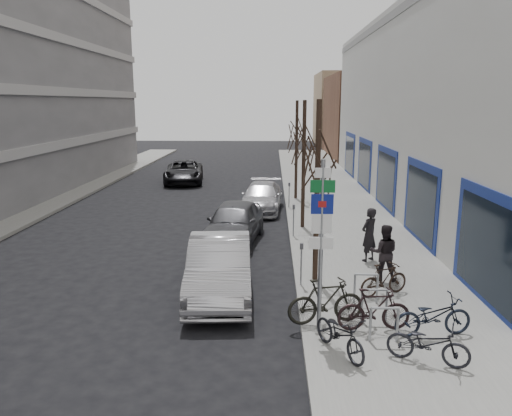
# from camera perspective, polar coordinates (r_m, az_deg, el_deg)

# --- Properties ---
(ground) EXTENTS (120.00, 120.00, 0.00)m
(ground) POSITION_cam_1_polar(r_m,az_deg,el_deg) (12.26, -4.46, -14.26)
(ground) COLOR black
(ground) RESTS_ON ground
(sidewalk_east) EXTENTS (5.00, 70.00, 0.15)m
(sidewalk_east) POSITION_cam_1_polar(r_m,az_deg,el_deg) (21.83, 10.30, -2.34)
(sidewalk_east) COLOR slate
(sidewalk_east) RESTS_ON ground
(brick_building_far) EXTENTS (12.00, 14.00, 8.00)m
(brick_building_far) POSITION_cam_1_polar(r_m,az_deg,el_deg) (52.27, 15.07, 10.08)
(brick_building_far) COLOR brown
(brick_building_far) RESTS_ON ground
(tan_building_far) EXTENTS (13.00, 12.00, 9.00)m
(tan_building_far) POSITION_cam_1_polar(r_m,az_deg,el_deg) (67.05, 12.61, 10.98)
(tan_building_far) COLOR #937A5B
(tan_building_far) RESTS_ON ground
(highway_sign_pole) EXTENTS (0.55, 0.10, 4.20)m
(highway_sign_pole) POSITION_cam_1_polar(r_m,az_deg,el_deg) (11.36, 7.46, -3.20)
(highway_sign_pole) COLOR gray
(highway_sign_pole) RESTS_ON ground
(bike_rack) EXTENTS (0.66, 2.26, 0.83)m
(bike_rack) POSITION_cam_1_polar(r_m,az_deg,el_deg) (12.72, 13.37, -10.31)
(bike_rack) COLOR gray
(bike_rack) RESTS_ON sidewalk_east
(tree_near) EXTENTS (1.80, 1.80, 5.50)m
(tree_near) POSITION_cam_1_polar(r_m,az_deg,el_deg) (14.54, 7.12, 6.74)
(tree_near) COLOR black
(tree_near) RESTS_ON ground
(tree_mid) EXTENTS (1.80, 1.80, 5.50)m
(tree_mid) POSITION_cam_1_polar(r_m,az_deg,el_deg) (21.00, 5.53, 8.39)
(tree_mid) COLOR black
(tree_mid) RESTS_ON ground
(tree_far) EXTENTS (1.80, 1.80, 5.50)m
(tree_far) POSITION_cam_1_polar(r_m,az_deg,el_deg) (27.48, 4.68, 9.25)
(tree_far) COLOR black
(tree_far) RESTS_ON ground
(meter_front) EXTENTS (0.10, 0.08, 1.27)m
(meter_front) POSITION_cam_1_polar(r_m,az_deg,el_deg) (14.66, 5.20, -5.92)
(meter_front) COLOR gray
(meter_front) RESTS_ON sidewalk_east
(meter_mid) EXTENTS (0.10, 0.08, 1.27)m
(meter_mid) POSITION_cam_1_polar(r_m,az_deg,el_deg) (19.95, 4.32, -1.04)
(meter_mid) COLOR gray
(meter_mid) RESTS_ON sidewalk_east
(meter_back) EXTENTS (0.10, 0.08, 1.27)m
(meter_back) POSITION_cam_1_polar(r_m,az_deg,el_deg) (25.34, 3.81, 1.77)
(meter_back) COLOR gray
(meter_back) RESTS_ON sidewalk_east
(bike_near_left) EXTENTS (1.26, 1.75, 1.04)m
(bike_near_left) POSITION_cam_1_polar(r_m,az_deg,el_deg) (11.04, 9.61, -13.64)
(bike_near_left) COLOR black
(bike_near_left) RESTS_ON sidewalk_east
(bike_near_right) EXTENTS (1.78, 0.66, 1.06)m
(bike_near_right) POSITION_cam_1_polar(r_m,az_deg,el_deg) (12.21, 13.32, -11.17)
(bike_near_right) COLOR black
(bike_near_right) RESTS_ON sidewalk_east
(bike_mid_curb) EXTENTS (1.90, 0.85, 1.12)m
(bike_mid_curb) POSITION_cam_1_polar(r_m,az_deg,el_deg) (12.31, 19.58, -11.21)
(bike_mid_curb) COLOR black
(bike_mid_curb) RESTS_ON sidewalk_east
(bike_mid_inner) EXTENTS (1.99, 0.96, 1.16)m
(bike_mid_inner) POSITION_cam_1_polar(r_m,az_deg,el_deg) (12.33, 7.98, -10.45)
(bike_mid_inner) COLOR black
(bike_mid_inner) RESTS_ON sidewalk_east
(bike_far_curb) EXTENTS (1.73, 1.09, 1.02)m
(bike_far_curb) POSITION_cam_1_polar(r_m,az_deg,el_deg) (11.11, 19.10, -14.06)
(bike_far_curb) COLOR black
(bike_far_curb) RESTS_ON sidewalk_east
(bike_far_inner) EXTENTS (1.61, 1.10, 0.95)m
(bike_far_inner) POSITION_cam_1_polar(r_m,az_deg,el_deg) (14.36, 14.41, -7.88)
(bike_far_inner) COLOR black
(bike_far_inner) RESTS_ON sidewalk_east
(parked_car_front) EXTENTS (2.07, 5.08, 1.64)m
(parked_car_front) POSITION_cam_1_polar(r_m,az_deg,el_deg) (14.31, -4.20, -6.77)
(parked_car_front) COLOR #B3B3B8
(parked_car_front) RESTS_ON ground
(parked_car_mid) EXTENTS (2.47, 4.91, 1.60)m
(parked_car_mid) POSITION_cam_1_polar(r_m,az_deg,el_deg) (19.59, -2.52, -1.62)
(parked_car_mid) COLOR #45454A
(parked_car_mid) RESTS_ON ground
(parked_car_back) EXTENTS (2.34, 4.96, 1.40)m
(parked_car_back) POSITION_cam_1_polar(r_m,az_deg,el_deg) (25.21, 0.67, 1.24)
(parked_car_back) COLOR #AFAEB4
(parked_car_back) RESTS_ON ground
(lane_car) EXTENTS (3.13, 5.66, 1.50)m
(lane_car) POSITION_cam_1_polar(r_m,az_deg,el_deg) (34.43, -8.24, 4.12)
(lane_car) COLOR black
(lane_car) RESTS_ON ground
(pedestrian_near) EXTENTS (0.79, 0.77, 1.83)m
(pedestrian_near) POSITION_cam_1_polar(r_m,az_deg,el_deg) (17.16, 12.79, -2.98)
(pedestrian_near) COLOR black
(pedestrian_near) RESTS_ON sidewalk_east
(pedestrian_far) EXTENTS (0.70, 0.54, 1.74)m
(pedestrian_far) POSITION_cam_1_polar(r_m,az_deg,el_deg) (15.46, 14.42, -4.91)
(pedestrian_far) COLOR black
(pedestrian_far) RESTS_ON sidewalk_east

